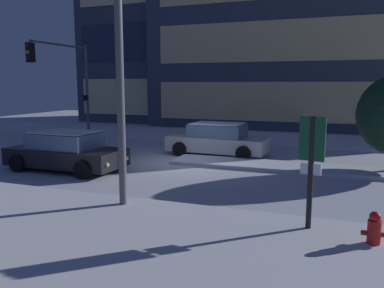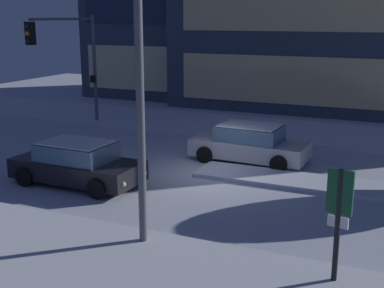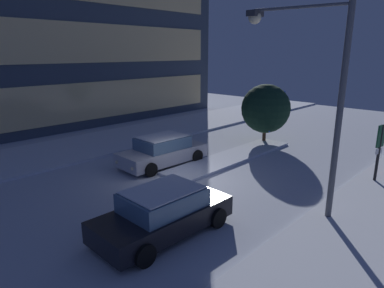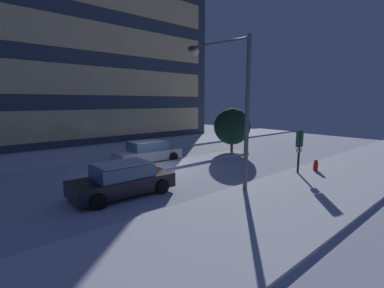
{
  "view_description": "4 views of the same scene",
  "coord_description": "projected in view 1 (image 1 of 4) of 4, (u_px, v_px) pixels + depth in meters",
  "views": [
    {
      "loc": [
        5.98,
        -14.86,
        3.28
      ],
      "look_at": [
        1.12,
        -1.71,
        1.11
      ],
      "focal_mm": 36.45,
      "sensor_mm": 36.0,
      "label": 1
    },
    {
      "loc": [
        6.81,
        -16.66,
        5.62
      ],
      "look_at": [
        -0.22,
        -0.77,
        1.3
      ],
      "focal_mm": 48.25,
      "sensor_mm": 36.0,
      "label": 2
    },
    {
      "loc": [
        -10.01,
        -10.05,
        5.55
      ],
      "look_at": [
        -0.16,
        -0.71,
        1.86
      ],
      "focal_mm": 31.77,
      "sensor_mm": 36.0,
      "label": 3
    },
    {
      "loc": [
        -9.12,
        -13.79,
        4.2
      ],
      "look_at": [
        1.4,
        -1.78,
        1.71
      ],
      "focal_mm": 25.62,
      "sensor_mm": 36.0,
      "label": 4
    }
  ],
  "objects": [
    {
      "name": "fire_hydrant",
      "position": [
        374.0,
        232.0,
        7.7
      ],
      "size": [
        0.48,
        0.26,
        0.8
      ],
      "color": "red",
      "rests_on": "ground"
    },
    {
      "name": "street_lamp_arched",
      "position": [
        133.0,
        32.0,
        10.56
      ],
      "size": [
        0.81,
        3.35,
        7.06
      ],
      "rotation": [
        0.0,
        0.0,
        1.71
      ],
      "color": "#565960",
      "rests_on": "ground"
    },
    {
      "name": "car_near",
      "position": [
        66.0,
        152.0,
        14.89
      ],
      "size": [
        4.64,
        2.22,
        1.49
      ],
      "rotation": [
        0.0,
        0.0,
        -0.02
      ],
      "color": "black",
      "rests_on": "ground"
    },
    {
      "name": "traffic_light_corner_far_left",
      "position": [
        65.0,
        72.0,
        22.79
      ],
      "size": [
        0.32,
        5.16,
        5.69
      ],
      "rotation": [
        0.0,
        0.0,
        -1.57
      ],
      "color": "#565960",
      "rests_on": "ground"
    },
    {
      "name": "parking_info_sign",
      "position": [
        311.0,
        160.0,
        8.35
      ],
      "size": [
        0.55,
        0.17,
        2.6
      ],
      "rotation": [
        0.0,
        0.0,
        1.37
      ],
      "color": "black",
      "rests_on": "ground"
    },
    {
      "name": "ground",
      "position": [
        181.0,
        163.0,
        16.33
      ],
      "size": [
        52.0,
        52.0,
        0.0
      ],
      "primitive_type": "plane",
      "color": "silver"
    },
    {
      "name": "car_far",
      "position": [
        218.0,
        140.0,
        18.07
      ],
      "size": [
        4.72,
        2.27,
        1.49
      ],
      "rotation": [
        0.0,
        0.0,
        3.1
      ],
      "color": "#B7B7C1",
      "rests_on": "ground"
    },
    {
      "name": "median_strip",
      "position": [
        283.0,
        167.0,
        15.27
      ],
      "size": [
        9.0,
        1.8,
        0.14
      ],
      "primitive_type": "cube",
      "color": "silver",
      "rests_on": "ground"
    },
    {
      "name": "office_tower_secondary",
      "position": [
        173.0,
        20.0,
        34.59
      ],
      "size": [
        14.45,
        8.98,
        17.72
      ],
      "color": "#384251",
      "rests_on": "ground"
    },
    {
      "name": "curb_strip_near",
      "position": [
        47.0,
        228.0,
        8.77
      ],
      "size": [
        52.0,
        5.2,
        0.14
      ],
      "primitive_type": "cube",
      "color": "silver",
      "rests_on": "ground"
    },
    {
      "name": "curb_strip_far",
      "position": [
        231.0,
        137.0,
        23.86
      ],
      "size": [
        52.0,
        5.2,
        0.14
      ],
      "primitive_type": "cube",
      "color": "silver",
      "rests_on": "ground"
    }
  ]
}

